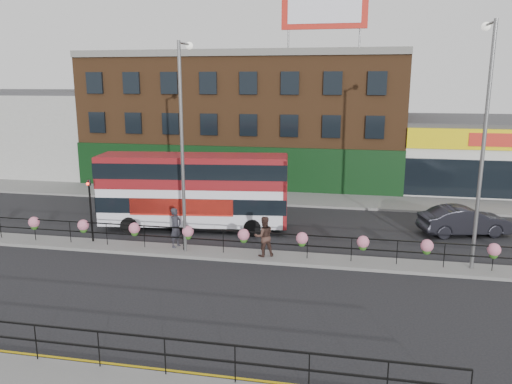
% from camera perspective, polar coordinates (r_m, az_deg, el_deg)
% --- Properties ---
extents(ground, '(120.00, 120.00, 0.00)m').
position_cam_1_polar(ground, '(23.88, -1.40, -7.42)').
color(ground, black).
rests_on(ground, ground).
extents(north_pavement, '(60.00, 4.00, 0.15)m').
position_cam_1_polar(north_pavement, '(35.19, 2.83, -0.71)').
color(north_pavement, slate).
rests_on(north_pavement, ground).
extents(median, '(60.00, 1.60, 0.15)m').
position_cam_1_polar(median, '(23.85, -1.40, -7.25)').
color(median, slate).
rests_on(median, ground).
extents(yellow_line_inner, '(60.00, 0.10, 0.01)m').
position_cam_1_polar(yellow_line_inner, '(15.47, -9.67, -19.48)').
color(yellow_line_inner, gold).
rests_on(yellow_line_inner, ground).
extents(yellow_line_outer, '(60.00, 0.10, 0.01)m').
position_cam_1_polar(yellow_line_outer, '(15.33, -9.92, -19.82)').
color(yellow_line_outer, gold).
rests_on(yellow_line_outer, ground).
extents(brick_building, '(25.00, 12.21, 10.30)m').
position_cam_1_polar(brick_building, '(42.89, -0.88, 8.55)').
color(brick_building, brown).
rests_on(brick_building, ground).
extents(supermarket, '(15.00, 12.25, 5.30)m').
position_cam_1_polar(supermarket, '(43.59, 25.85, 4.08)').
color(supermarket, silver).
rests_on(supermarket, ground).
extents(warehouse_west, '(15.50, 12.00, 7.30)m').
position_cam_1_polar(warehouse_west, '(51.23, -23.76, 6.50)').
color(warehouse_west, '#A2A29D').
rests_on(warehouse_west, ground).
extents(billboard, '(6.00, 0.29, 4.40)m').
position_cam_1_polar(billboard, '(37.29, 7.83, 20.23)').
color(billboard, red).
rests_on(billboard, brick_building).
extents(median_railing, '(30.04, 0.56, 1.23)m').
position_cam_1_polar(median_railing, '(23.54, -1.42, -5.03)').
color(median_railing, black).
rests_on(median_railing, median).
extents(south_railing, '(20.04, 0.05, 1.12)m').
position_cam_1_polar(south_railing, '(15.45, -17.59, -15.89)').
color(south_railing, black).
rests_on(south_railing, south_pavement).
extents(double_decker_bus, '(10.62, 3.73, 4.20)m').
position_cam_1_polar(double_decker_bus, '(27.80, -7.08, 0.91)').
color(double_decker_bus, white).
rests_on(double_decker_bus, ground).
extents(car, '(4.10, 5.58, 1.56)m').
position_cam_1_polar(car, '(29.24, 22.69, -3.05)').
color(car, black).
rests_on(car, ground).
extents(pedestrian_a, '(1.00, 0.90, 1.96)m').
position_cam_1_polar(pedestrian_a, '(24.84, -9.15, -4.03)').
color(pedestrian_a, '#26262E').
rests_on(pedestrian_a, median).
extents(pedestrian_b, '(1.47, 1.42, 1.91)m').
position_cam_1_polar(pedestrian_b, '(23.26, 0.91, -5.09)').
color(pedestrian_b, '#3E2822').
rests_on(pedestrian_b, median).
extents(lamp_column_west, '(0.35, 1.72, 9.80)m').
position_cam_1_polar(lamp_column_west, '(23.48, -8.30, 7.06)').
color(lamp_column_west, slate).
rests_on(lamp_column_west, median).
extents(lamp_column_east, '(0.38, 1.83, 10.45)m').
position_cam_1_polar(lamp_column_east, '(22.98, 24.59, 6.90)').
color(lamp_column_east, slate).
rests_on(lamp_column_east, median).
extents(traffic_light_median, '(0.15, 0.28, 3.65)m').
position_cam_1_polar(traffic_light_median, '(26.37, -18.47, -0.55)').
color(traffic_light_median, black).
rests_on(traffic_light_median, median).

